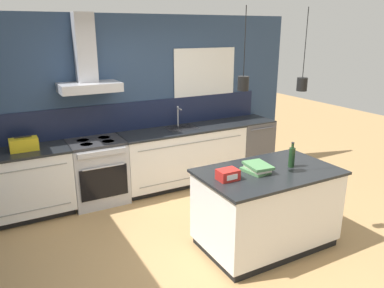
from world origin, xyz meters
TOP-DOWN VIEW (x-y plane):
  - ground_plane at (0.00, 0.00)m, footprint 16.00×16.00m
  - wall_back at (-0.03, 2.00)m, footprint 5.60×2.50m
  - counter_run_left at (-1.71, 1.69)m, footprint 1.32×0.64m
  - counter_run_sink at (0.69, 1.69)m, footprint 2.00×0.64m
  - oven_range at (-0.68, 1.69)m, footprint 0.75×0.66m
  - dishwasher at (1.99, 1.69)m, footprint 0.62×0.65m
  - kitchen_island at (0.68, -0.36)m, footprint 1.53×0.93m
  - bottle_on_island at (0.98, -0.38)m, footprint 0.07×0.07m
  - book_stack at (0.54, -0.32)m, footprint 0.28×0.34m
  - red_supply_box at (0.14, -0.35)m, footprint 0.21×0.16m
  - yellow_toolbox at (-1.59, 1.69)m, footprint 0.34×0.18m

SIDE VIEW (x-z plane):
  - ground_plane at x=0.00m, z-range 0.00..0.00m
  - dishwasher at x=1.99m, z-range 0.00..0.91m
  - oven_range at x=-0.68m, z-range 0.00..0.91m
  - kitchen_island at x=0.68m, z-range 0.00..0.91m
  - counter_run_left at x=-1.71m, z-range 0.01..0.92m
  - counter_run_sink at x=0.69m, z-range -0.16..1.08m
  - book_stack at x=0.54m, z-range 0.91..1.00m
  - red_supply_box at x=0.14m, z-range 0.91..1.02m
  - yellow_toolbox at x=-1.59m, z-range 0.90..1.09m
  - bottle_on_island at x=0.98m, z-range 0.88..1.17m
  - wall_back at x=-0.03m, z-range 0.06..2.66m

